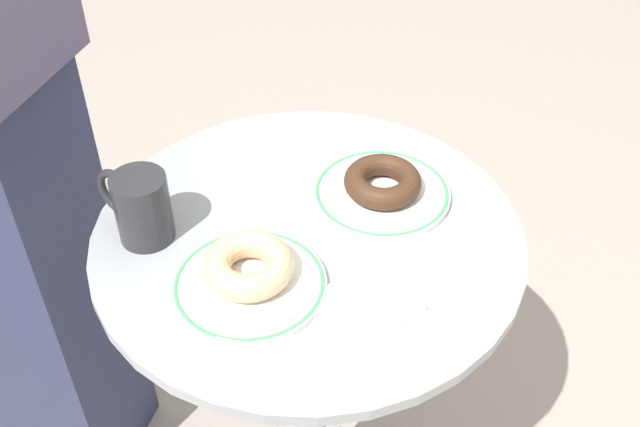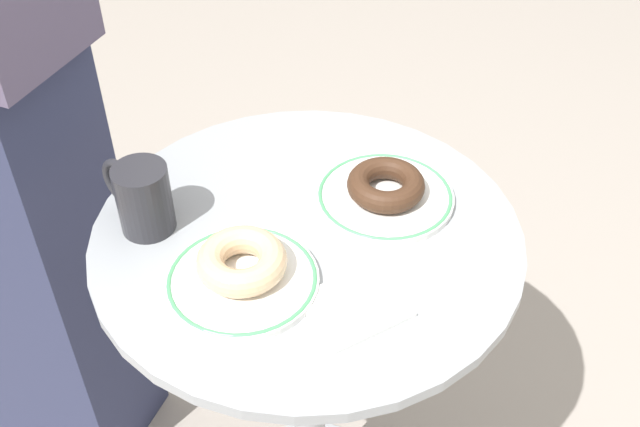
% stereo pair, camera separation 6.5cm
% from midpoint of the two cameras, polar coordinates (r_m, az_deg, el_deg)
% --- Properties ---
extents(cafe_table, '(0.61, 0.61, 0.75)m').
position_cam_midpoint_polar(cafe_table, '(1.25, -2.29, -9.80)').
color(cafe_table, '#999EA3').
rests_on(cafe_table, ground).
extents(plate_left, '(0.20, 0.20, 0.01)m').
position_cam_midpoint_polar(plate_left, '(0.99, -7.20, -5.39)').
color(plate_left, white).
rests_on(plate_left, cafe_table).
extents(plate_right, '(0.20, 0.20, 0.01)m').
position_cam_midpoint_polar(plate_right, '(1.12, 3.04, 1.52)').
color(plate_right, white).
rests_on(plate_right, cafe_table).
extents(donut_glazed, '(0.13, 0.13, 0.04)m').
position_cam_midpoint_polar(donut_glazed, '(0.99, -7.31, -3.95)').
color(donut_glazed, '#E0B789').
rests_on(donut_glazed, plate_left).
extents(donut_chocolate, '(0.16, 0.16, 0.03)m').
position_cam_midpoint_polar(donut_chocolate, '(1.11, 3.08, 2.39)').
color(donut_chocolate, '#422819').
rests_on(donut_chocolate, plate_right).
extents(paper_napkin, '(0.14, 0.13, 0.01)m').
position_cam_midpoint_polar(paper_napkin, '(0.97, 1.44, -6.90)').
color(paper_napkin, white).
rests_on(paper_napkin, cafe_table).
extents(coffee_mug, '(0.08, 0.12, 0.10)m').
position_cam_midpoint_polar(coffee_mug, '(1.07, -15.12, 0.46)').
color(coffee_mug, '#28282D').
rests_on(coffee_mug, cafe_table).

